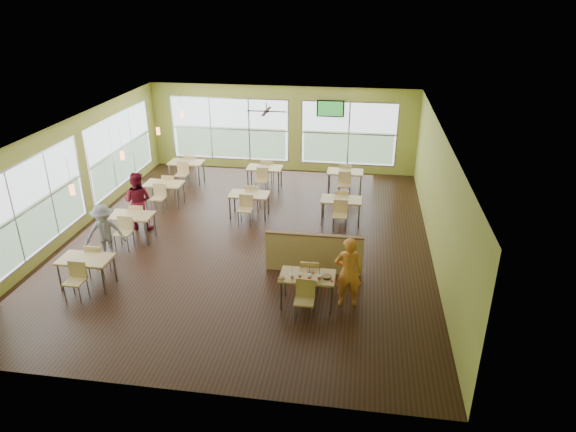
# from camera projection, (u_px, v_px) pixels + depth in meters

# --- Properties ---
(room) EXTENTS (12.00, 12.04, 3.20)m
(room) POSITION_uv_depth(u_px,v_px,m) (247.00, 186.00, 13.81)
(room) COLOR black
(room) RESTS_ON ground
(window_bays) EXTENTS (9.24, 10.24, 2.38)m
(window_bays) POSITION_uv_depth(u_px,v_px,m) (189.00, 152.00, 16.99)
(window_bays) COLOR white
(window_bays) RESTS_ON room
(main_table) EXTENTS (1.22, 1.52, 0.87)m
(main_table) POSITION_uv_depth(u_px,v_px,m) (307.00, 280.00, 11.24)
(main_table) COLOR tan
(main_table) RESTS_ON floor
(half_wall_divider) EXTENTS (2.40, 0.14, 1.04)m
(half_wall_divider) POSITION_uv_depth(u_px,v_px,m) (314.00, 253.00, 12.59)
(half_wall_divider) COLOR tan
(half_wall_divider) RESTS_ON floor
(dining_tables) EXTENTS (6.92, 8.72, 0.87)m
(dining_tables) POSITION_uv_depth(u_px,v_px,m) (227.00, 193.00, 15.90)
(dining_tables) COLOR tan
(dining_tables) RESTS_ON floor
(pendant_lights) EXTENTS (0.11, 7.31, 0.86)m
(pendant_lights) POSITION_uv_depth(u_px,v_px,m) (141.00, 143.00, 14.50)
(pendant_lights) COLOR #2D2119
(pendant_lights) RESTS_ON ceiling
(ceiling_fan) EXTENTS (1.25, 1.25, 0.29)m
(ceiling_fan) POSITION_uv_depth(u_px,v_px,m) (267.00, 111.00, 15.96)
(ceiling_fan) COLOR #2D2119
(ceiling_fan) RESTS_ON ceiling
(tv_backwall) EXTENTS (1.00, 0.07, 0.60)m
(tv_backwall) POSITION_uv_depth(u_px,v_px,m) (330.00, 109.00, 18.54)
(tv_backwall) COLOR black
(tv_backwall) RESTS_ON wall_back
(man_plaid) EXTENTS (0.65, 0.48, 1.66)m
(man_plaid) POSITION_uv_depth(u_px,v_px,m) (348.00, 272.00, 11.16)
(man_plaid) COLOR #EC4D1A
(man_plaid) RESTS_ON floor
(patron_maroon) EXTENTS (0.84, 0.65, 1.72)m
(patron_maroon) POSITION_uv_depth(u_px,v_px,m) (138.00, 201.00, 14.76)
(patron_maroon) COLOR maroon
(patron_maroon) RESTS_ON floor
(patron_grey) EXTENTS (1.13, 0.88, 1.54)m
(patron_grey) POSITION_uv_depth(u_px,v_px,m) (105.00, 233.00, 13.05)
(patron_grey) COLOR slate
(patron_grey) RESTS_ON floor
(cup_blue) EXTENTS (0.09, 0.09, 0.32)m
(cup_blue) POSITION_uv_depth(u_px,v_px,m) (292.00, 277.00, 11.02)
(cup_blue) COLOR white
(cup_blue) RESTS_ON main_table
(cup_yellow) EXTENTS (0.09, 0.09, 0.33)m
(cup_yellow) POSITION_uv_depth(u_px,v_px,m) (300.00, 276.00, 11.05)
(cup_yellow) COLOR white
(cup_yellow) RESTS_ON main_table
(cup_red_near) EXTENTS (0.11, 0.11, 0.38)m
(cup_red_near) POSITION_uv_depth(u_px,v_px,m) (309.00, 277.00, 10.99)
(cup_red_near) COLOR white
(cup_red_near) RESTS_ON main_table
(cup_red_far) EXTENTS (0.10, 0.10, 0.36)m
(cup_red_far) POSITION_uv_depth(u_px,v_px,m) (319.00, 278.00, 10.96)
(cup_red_far) COLOR white
(cup_red_far) RESTS_ON main_table
(food_basket) EXTENTS (0.22, 0.22, 0.05)m
(food_basket) POSITION_uv_depth(u_px,v_px,m) (327.00, 277.00, 11.08)
(food_basket) COLOR black
(food_basket) RESTS_ON main_table
(ketchup_cup) EXTENTS (0.05, 0.05, 0.02)m
(ketchup_cup) POSITION_uv_depth(u_px,v_px,m) (332.00, 281.00, 10.95)
(ketchup_cup) COLOR #B5220B
(ketchup_cup) RESTS_ON main_table
(wrapper_left) EXTENTS (0.18, 0.16, 0.04)m
(wrapper_left) POSITION_uv_depth(u_px,v_px,m) (281.00, 278.00, 11.04)
(wrapper_left) COLOR #A1744D
(wrapper_left) RESTS_ON main_table
(wrapper_mid) EXTENTS (0.19, 0.17, 0.04)m
(wrapper_mid) POSITION_uv_depth(u_px,v_px,m) (311.00, 271.00, 11.30)
(wrapper_mid) COLOR #A1744D
(wrapper_mid) RESTS_ON main_table
(wrapper_right) EXTENTS (0.19, 0.18, 0.04)m
(wrapper_right) POSITION_uv_depth(u_px,v_px,m) (314.00, 282.00, 10.89)
(wrapper_right) COLOR #A1744D
(wrapper_right) RESTS_ON main_table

